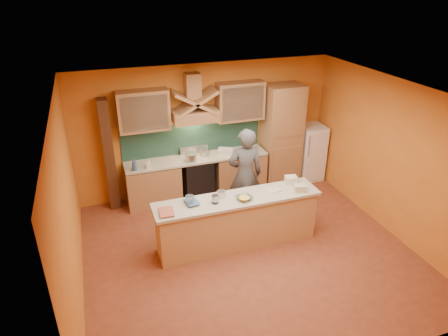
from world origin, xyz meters
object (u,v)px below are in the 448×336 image
object	(u,v)px
fridge	(309,152)
kitchen_scale	(221,194)
person	(245,175)
mixing_bowl	(244,198)
stove	(197,177)

from	to	relation	value
fridge	kitchen_scale	bearing A→B (deg)	-146.99
person	kitchen_scale	world-z (taller)	person
person	fridge	bearing A→B (deg)	-144.53
kitchen_scale	mixing_bowl	xyz separation A→B (m)	(0.34, -0.20, -0.02)
kitchen_scale	mixing_bowl	bearing A→B (deg)	-36.43
person	kitchen_scale	xyz separation A→B (m)	(-0.70, -0.69, 0.07)
fridge	person	distance (m)	2.34
stove	person	size ratio (longest dim) A/B	0.48
person	mixing_bowl	distance (m)	0.96
stove	person	xyz separation A→B (m)	(0.65, -1.10, 0.48)
stove	kitchen_scale	distance (m)	1.87
stove	fridge	bearing A→B (deg)	0.00
mixing_bowl	kitchen_scale	bearing A→B (deg)	149.34
stove	fridge	world-z (taller)	fridge
kitchen_scale	mixing_bowl	world-z (taller)	kitchen_scale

